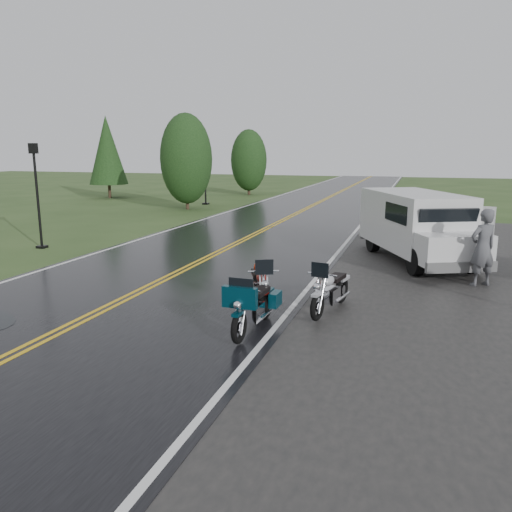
{
  "coord_description": "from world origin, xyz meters",
  "views": [
    {
      "loc": [
        6.27,
        -8.6,
        3.36
      ],
      "look_at": [
        2.8,
        2.0,
        1.0
      ],
      "focal_mm": 35.0,
      "sensor_mm": 36.0,
      "label": 1
    }
  ],
  "objects_px": {
    "van_white": "(417,238)",
    "lamp_post_far_left": "(205,169)",
    "motorcycle_red": "(265,293)",
    "motorcycle_teal": "(239,315)",
    "lamp_post_near_left": "(37,196)",
    "person_at_van": "(483,249)",
    "motorcycle_silver": "(318,296)"
  },
  "relations": [
    {
      "from": "motorcycle_red",
      "to": "van_white",
      "type": "height_order",
      "value": "van_white"
    },
    {
      "from": "motorcycle_red",
      "to": "person_at_van",
      "type": "height_order",
      "value": "person_at_van"
    },
    {
      "from": "motorcycle_teal",
      "to": "person_at_van",
      "type": "relative_size",
      "value": 1.01
    },
    {
      "from": "motorcycle_teal",
      "to": "lamp_post_near_left",
      "type": "xyz_separation_m",
      "value": [
        -9.7,
        6.33,
        1.25
      ]
    },
    {
      "from": "lamp_post_near_left",
      "to": "lamp_post_far_left",
      "type": "bearing_deg",
      "value": 91.55
    },
    {
      "from": "motorcycle_red",
      "to": "van_white",
      "type": "xyz_separation_m",
      "value": [
        2.81,
        4.78,
        0.49
      ]
    },
    {
      "from": "motorcycle_teal",
      "to": "lamp_post_far_left",
      "type": "height_order",
      "value": "lamp_post_far_left"
    },
    {
      "from": "person_at_van",
      "to": "motorcycle_red",
      "type": "bearing_deg",
      "value": 9.61
    },
    {
      "from": "lamp_post_near_left",
      "to": "motorcycle_teal",
      "type": "bearing_deg",
      "value": -33.13
    },
    {
      "from": "motorcycle_silver",
      "to": "van_white",
      "type": "relative_size",
      "value": 0.35
    },
    {
      "from": "motorcycle_teal",
      "to": "person_at_van",
      "type": "height_order",
      "value": "person_at_van"
    },
    {
      "from": "motorcycle_red",
      "to": "motorcycle_silver",
      "type": "relative_size",
      "value": 1.03
    },
    {
      "from": "motorcycle_teal",
      "to": "lamp_post_near_left",
      "type": "height_order",
      "value": "lamp_post_near_left"
    },
    {
      "from": "van_white",
      "to": "lamp_post_far_left",
      "type": "distance_m",
      "value": 20.13
    },
    {
      "from": "motorcycle_teal",
      "to": "motorcycle_silver",
      "type": "relative_size",
      "value": 1.01
    },
    {
      "from": "motorcycle_red",
      "to": "lamp_post_far_left",
      "type": "relative_size",
      "value": 0.45
    },
    {
      "from": "motorcycle_teal",
      "to": "motorcycle_red",
      "type": "bearing_deg",
      "value": 90.26
    },
    {
      "from": "motorcycle_silver",
      "to": "lamp_post_near_left",
      "type": "bearing_deg",
      "value": 167.2
    },
    {
      "from": "motorcycle_teal",
      "to": "motorcycle_silver",
      "type": "bearing_deg",
      "value": 58.28
    },
    {
      "from": "motorcycle_red",
      "to": "motorcycle_teal",
      "type": "distance_m",
      "value": 1.4
    },
    {
      "from": "person_at_van",
      "to": "lamp_post_near_left",
      "type": "relative_size",
      "value": 0.53
    },
    {
      "from": "motorcycle_red",
      "to": "van_white",
      "type": "relative_size",
      "value": 0.36
    },
    {
      "from": "motorcycle_teal",
      "to": "lamp_post_near_left",
      "type": "relative_size",
      "value": 0.54
    },
    {
      "from": "motorcycle_teal",
      "to": "motorcycle_silver",
      "type": "distance_m",
      "value": 1.92
    },
    {
      "from": "motorcycle_teal",
      "to": "lamp_post_near_left",
      "type": "bearing_deg",
      "value": 148.72
    },
    {
      "from": "person_at_van",
      "to": "van_white",
      "type": "bearing_deg",
      "value": -54.73
    },
    {
      "from": "person_at_van",
      "to": "motorcycle_silver",
      "type": "bearing_deg",
      "value": 15.79
    },
    {
      "from": "motorcycle_red",
      "to": "motorcycle_teal",
      "type": "xyz_separation_m",
      "value": [
        -0.04,
        -1.4,
        -0.01
      ]
    },
    {
      "from": "motorcycle_silver",
      "to": "motorcycle_teal",
      "type": "bearing_deg",
      "value": -112.63
    },
    {
      "from": "motorcycle_teal",
      "to": "van_white",
      "type": "height_order",
      "value": "van_white"
    },
    {
      "from": "lamp_post_far_left",
      "to": "person_at_van",
      "type": "bearing_deg",
      "value": -47.66
    },
    {
      "from": "motorcycle_red",
      "to": "lamp_post_far_left",
      "type": "height_order",
      "value": "lamp_post_far_left"
    }
  ]
}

